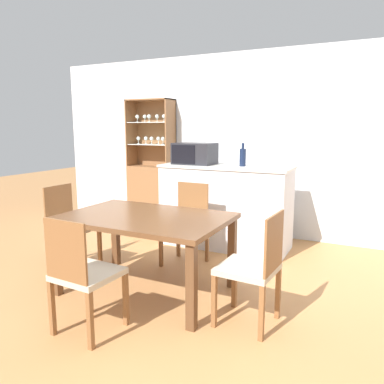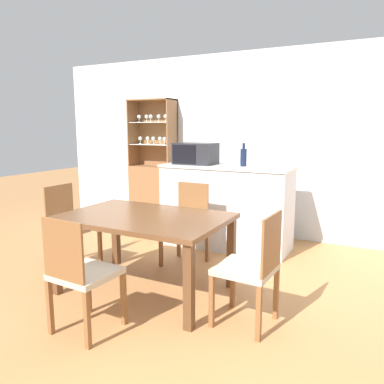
{
  "view_description": "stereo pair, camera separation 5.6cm",
  "coord_description": "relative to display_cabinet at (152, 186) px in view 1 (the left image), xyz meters",
  "views": [
    {
      "loc": [
        1.46,
        -2.5,
        1.52
      ],
      "look_at": [
        -0.31,
        1.09,
        0.83
      ],
      "focal_mm": 35.0,
      "sensor_mm": 36.0,
      "label": 1
    },
    {
      "loc": [
        1.51,
        -2.47,
        1.52
      ],
      "look_at": [
        -0.31,
        1.09,
        0.83
      ],
      "focal_mm": 35.0,
      "sensor_mm": 36.0,
      "label": 2
    }
  ],
  "objects": [
    {
      "name": "dining_table",
      "position": [
        1.29,
        -2.15,
        0.03
      ],
      "size": [
        1.5,
        0.99,
        0.73
      ],
      "color": "brown",
      "rests_on": "ground_plane"
    },
    {
      "name": "dining_chair_head_near",
      "position": [
        1.29,
        -2.97,
        -0.15
      ],
      "size": [
        0.44,
        0.44,
        0.9
      ],
      "rotation": [
        0.0,
        0.0,
        -0.06
      ],
      "color": "#C1B299",
      "rests_on": "ground_plane"
    },
    {
      "name": "dining_chair_side_right_near",
      "position": [
        2.36,
        -2.3,
        -0.15
      ],
      "size": [
        0.45,
        0.45,
        0.9
      ],
      "rotation": [
        0.0,
        0.0,
        1.5
      ],
      "color": "#C1B299",
      "rests_on": "ground_plane"
    },
    {
      "name": "microwave",
      "position": [
        1.03,
        -0.58,
        0.58
      ],
      "size": [
        0.51,
        0.38,
        0.27
      ],
      "color": "#232328",
      "rests_on": "kitchen_counter"
    },
    {
      "name": "wall_back",
      "position": [
        1.69,
        0.18,
        0.67
      ],
      "size": [
        6.8,
        0.06,
        2.55
      ],
      "color": "silver",
      "rests_on": "ground_plane"
    },
    {
      "name": "display_cabinet",
      "position": [
        0.0,
        0.0,
        0.0
      ],
      "size": [
        0.73,
        0.32,
        1.94
      ],
      "color": "brown",
      "rests_on": "ground_plane"
    },
    {
      "name": "ground_plane",
      "position": [
        1.69,
        -2.45,
        -0.61
      ],
      "size": [
        18.0,
        18.0,
        0.0
      ],
      "primitive_type": "plane",
      "color": "#B27A47"
    },
    {
      "name": "dining_chair_head_far",
      "position": [
        1.29,
        -1.33,
        -0.15
      ],
      "size": [
        0.43,
        0.43,
        0.9
      ],
      "rotation": [
        0.0,
        0.0,
        3.11
      ],
      "color": "#C1B299",
      "rests_on": "ground_plane"
    },
    {
      "name": "dining_chair_side_left_far",
      "position": [
        0.22,
        -2.0,
        -0.15
      ],
      "size": [
        0.43,
        0.43,
        0.9
      ],
      "rotation": [
        0.0,
        0.0,
        -1.6
      ],
      "color": "#C1B299",
      "rests_on": "ground_plane"
    },
    {
      "name": "wine_bottle",
      "position": [
        1.68,
        -0.56,
        0.56
      ],
      "size": [
        0.08,
        0.08,
        0.28
      ],
      "color": "#141E38",
      "rests_on": "kitchen_counter"
    },
    {
      "name": "kitchen_counter",
      "position": [
        1.46,
        -0.56,
        -0.08
      ],
      "size": [
        1.64,
        0.65,
        1.05
      ],
      "color": "silver",
      "rests_on": "ground_plane"
    }
  ]
}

